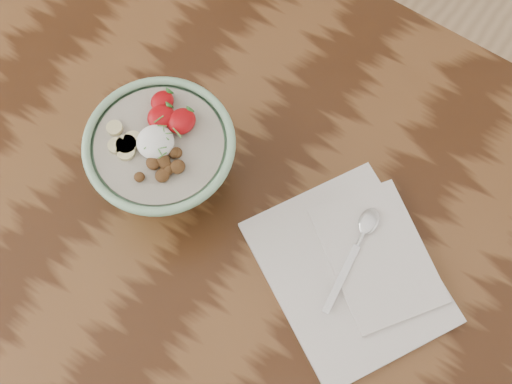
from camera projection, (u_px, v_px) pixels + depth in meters
table at (240, 225)px, 114.46cm from camera, size 160.00×90.00×75.00cm
breakfast_bowl at (163, 157)px, 100.95cm from camera, size 21.05×21.05×13.75cm
napkin at (355, 268)px, 101.36cm from camera, size 34.32×32.32×1.67cm
spoon at (362, 235)px, 101.84cm from camera, size 4.02×17.27×0.90cm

